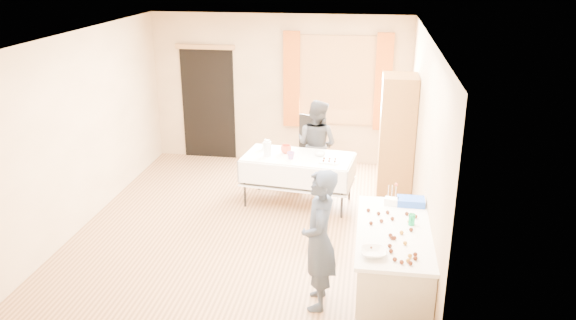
% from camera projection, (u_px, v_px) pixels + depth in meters
% --- Properties ---
extents(floor, '(4.50, 5.50, 0.02)m').
position_uv_depth(floor, '(248.00, 228.00, 7.71)').
color(floor, '#9E7047').
rests_on(floor, ground).
extents(ceiling, '(4.50, 5.50, 0.02)m').
position_uv_depth(ceiling, '(243.00, 34.00, 6.81)').
color(ceiling, white).
rests_on(ceiling, floor).
extents(wall_back, '(4.50, 0.02, 2.60)m').
position_uv_depth(wall_back, '(280.00, 89.00, 9.82)').
color(wall_back, tan).
rests_on(wall_back, floor).
extents(wall_front, '(4.50, 0.02, 2.60)m').
position_uv_depth(wall_front, '(173.00, 237.00, 4.70)').
color(wall_front, tan).
rests_on(wall_front, floor).
extents(wall_left, '(0.02, 5.50, 2.60)m').
position_uv_depth(wall_left, '(82.00, 130.00, 7.57)').
color(wall_left, tan).
rests_on(wall_left, floor).
extents(wall_right, '(0.02, 5.50, 2.60)m').
position_uv_depth(wall_right, '(424.00, 145.00, 6.94)').
color(wall_right, tan).
rests_on(wall_right, floor).
extents(window_frame, '(1.32, 0.06, 1.52)m').
position_uv_depth(window_frame, '(337.00, 80.00, 9.58)').
color(window_frame, olive).
rests_on(window_frame, wall_back).
extents(window_pane, '(1.20, 0.02, 1.40)m').
position_uv_depth(window_pane, '(337.00, 81.00, 9.56)').
color(window_pane, white).
rests_on(window_pane, wall_back).
extents(curtain_left, '(0.28, 0.06, 1.65)m').
position_uv_depth(curtain_left, '(292.00, 80.00, 9.64)').
color(curtain_left, '#A04914').
rests_on(curtain_left, wall_back).
extents(curtain_right, '(0.28, 0.06, 1.65)m').
position_uv_depth(curtain_right, '(383.00, 83.00, 9.42)').
color(curtain_right, '#A04914').
rests_on(curtain_right, wall_back).
extents(doorway, '(0.95, 0.04, 2.00)m').
position_uv_depth(doorway, '(208.00, 104.00, 10.08)').
color(doorway, black).
rests_on(doorway, floor).
extents(door_lintel, '(1.05, 0.06, 0.08)m').
position_uv_depth(door_lintel, '(205.00, 47.00, 9.70)').
color(door_lintel, olive).
rests_on(door_lintel, wall_back).
extents(cabinet, '(0.50, 0.60, 1.92)m').
position_uv_depth(cabinet, '(397.00, 140.00, 8.25)').
color(cabinet, '#8F5D29').
rests_on(cabinet, floor).
extents(counter, '(0.77, 1.61, 0.91)m').
position_uv_depth(counter, '(392.00, 269.00, 5.82)').
color(counter, beige).
rests_on(counter, floor).
extents(party_table, '(1.69, 1.01, 0.75)m').
position_uv_depth(party_table, '(298.00, 175.00, 8.31)').
color(party_table, black).
rests_on(party_table, floor).
extents(chair, '(0.58, 0.58, 1.08)m').
position_uv_depth(chair, '(306.00, 163.00, 9.18)').
color(chair, black).
rests_on(chair, floor).
extents(girl, '(0.61, 0.44, 1.53)m').
position_uv_depth(girl, '(319.00, 240.00, 5.76)').
color(girl, '#232D41').
rests_on(girl, floor).
extents(woman, '(1.12, 1.08, 1.43)m').
position_uv_depth(woman, '(317.00, 145.00, 8.81)').
color(woman, black).
rests_on(woman, floor).
extents(soda_can, '(0.08, 0.08, 0.12)m').
position_uv_depth(soda_can, '(412.00, 219.00, 5.74)').
color(soda_can, '#0C7F41').
rests_on(soda_can, counter).
extents(mixing_bowl, '(0.31, 0.31, 0.06)m').
position_uv_depth(mixing_bowl, '(373.00, 253.00, 5.17)').
color(mixing_bowl, white).
rests_on(mixing_bowl, counter).
extents(foam_block, '(0.17, 0.13, 0.08)m').
position_uv_depth(foam_block, '(391.00, 201.00, 6.21)').
color(foam_block, white).
rests_on(foam_block, counter).
extents(blue_basket, '(0.30, 0.20, 0.08)m').
position_uv_depth(blue_basket, '(411.00, 202.00, 6.21)').
color(blue_basket, blue).
rests_on(blue_basket, counter).
extents(pitcher, '(0.12, 0.12, 0.22)m').
position_uv_depth(pitcher, '(268.00, 149.00, 8.18)').
color(pitcher, silver).
rests_on(pitcher, party_table).
extents(cup_red, '(0.23, 0.23, 0.12)m').
position_uv_depth(cup_red, '(286.00, 149.00, 8.31)').
color(cup_red, '#C03D23').
rests_on(cup_red, party_table).
extents(cup_rainbow, '(0.16, 0.16, 0.10)m').
position_uv_depth(cup_rainbow, '(291.00, 155.00, 8.07)').
color(cup_rainbow, red).
rests_on(cup_rainbow, party_table).
extents(small_bowl, '(0.20, 0.20, 0.05)m').
position_uv_depth(small_bowl, '(320.00, 154.00, 8.21)').
color(small_bowl, white).
rests_on(small_bowl, party_table).
extents(pastry_tray, '(0.30, 0.23, 0.02)m').
position_uv_depth(pastry_tray, '(329.00, 162.00, 7.96)').
color(pastry_tray, white).
rests_on(pastry_tray, party_table).
extents(bottle, '(0.09, 0.09, 0.16)m').
position_uv_depth(bottle, '(265.00, 144.00, 8.48)').
color(bottle, white).
rests_on(bottle, party_table).
extents(cake_balls, '(0.53, 1.10, 0.04)m').
position_uv_depth(cake_balls, '(395.00, 237.00, 5.47)').
color(cake_balls, '#3F2314').
rests_on(cake_balls, counter).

